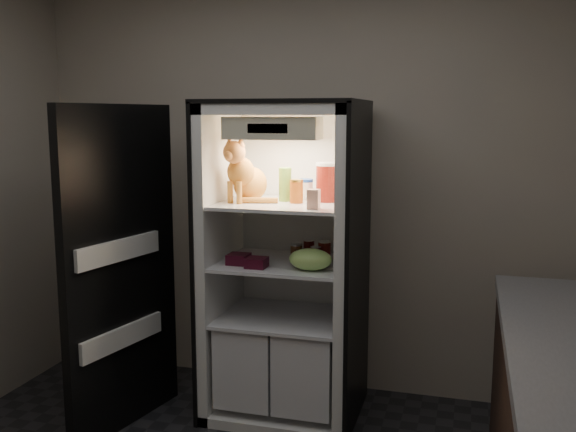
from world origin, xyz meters
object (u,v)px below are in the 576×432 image
Objects in this scene: grape_bag at (310,259)px; berry_box_left at (239,259)px; salsa_jar at (296,191)px; condiment_jar at (296,252)px; berry_box_right at (257,263)px; parmesan_shaker at (285,184)px; refrigerator at (287,283)px; soda_can_b at (324,253)px; soda_can_a at (309,250)px; soda_can_c at (316,256)px; cream_carton at (314,199)px; tabby_cat at (245,177)px; pepper_jar at (327,182)px; mayo_tub at (306,189)px.

berry_box_left is (-0.43, 0.03, -0.03)m from grape_bag.
salsa_jar is 0.38m from condiment_jar.
parmesan_shaker is at bearing 68.15° from berry_box_right.
parmesan_shaker is 2.01× the size of condiment_jar.
condiment_jar is 0.27m from grape_bag.
refrigerator is 0.37m from grape_bag.
condiment_jar is at bearing 122.24° from grape_bag.
soda_can_b is 0.16m from grape_bag.
soda_can_b is (0.11, -0.09, 0.01)m from soda_can_a.
salsa_jar is at bearing 156.96° from soda_can_c.
cream_carton is at bearing -3.47° from berry_box_right.
cream_carton is 0.95× the size of soda_can_c.
cream_carton is at bearing -59.61° from grape_bag.
berry_box_right is (-0.16, -0.25, -0.02)m from condiment_jar.
tabby_cat reaches higher than pepper_jar.
pepper_jar is (0.14, -0.05, 0.05)m from mayo_tub.
pepper_jar is at bearing 28.79° from tabby_cat.
pepper_jar is (0.46, 0.12, -0.03)m from tabby_cat.
mayo_tub is (0.32, 0.17, -0.08)m from tabby_cat.
berry_box_right is at bearing -120.22° from mayo_tub.
refrigerator is at bearing 132.24° from grape_bag.
soda_can_b is at bearing -16.33° from refrigerator.
cream_carton is (0.24, -0.26, -0.05)m from parmesan_shaker.
mayo_tub reaches higher than soda_can_a.
refrigerator is 0.35m from berry_box_left.
mayo_tub is 1.04× the size of soda_can_a.
soda_can_c is 0.94× the size of berry_box_left.
condiment_jar is at bearing 3.52° from refrigerator.
parmesan_shaker reaches higher than mayo_tub.
mayo_tub reaches higher than grape_bag.
tabby_cat is 3.48× the size of soda_can_c.
pepper_jar is 1.92× the size of berry_box_left.
pepper_jar is 2.03× the size of soda_can_c.
refrigerator reaches higher than soda_can_c.
soda_can_c is at bearing -99.99° from pepper_jar.
soda_can_a reaches higher than soda_can_c.
soda_can_a is (0.14, 0.03, -0.39)m from parmesan_shaker.
tabby_cat reaches higher than parmesan_shaker.
salsa_jar is 1.40× the size of condiment_jar.
pepper_jar reaches higher than soda_can_c.
pepper_jar reaches higher than parmesan_shaker.
soda_can_a is at bearing 10.97° from parmesan_shaker.
cream_carton reaches higher than soda_can_a.
parmesan_shaker is at bearing 32.56° from tabby_cat.
tabby_cat is at bearing -179.41° from soda_can_b.
pepper_jar is 1.91× the size of soda_can_a.
soda_can_c is (-0.02, 0.15, -0.35)m from cream_carton.
soda_can_a is (0.05, 0.09, -0.36)m from salsa_jar.
salsa_jar is at bearing -121.94° from soda_can_a.
refrigerator is 15.18× the size of mayo_tub.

